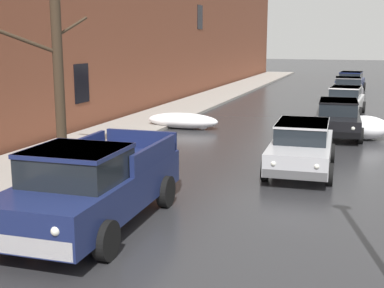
{
  "coord_description": "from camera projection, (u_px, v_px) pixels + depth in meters",
  "views": [
    {
      "loc": [
        3.66,
        -1.05,
        3.77
      ],
      "look_at": [
        -0.52,
        11.2,
        1.14
      ],
      "focal_mm": 48.39,
      "sensor_mm": 36.0,
      "label": 1
    }
  ],
  "objects": [
    {
      "name": "pickup_truck_darkblue_approaching_near_lane",
      "position": [
        92.0,
        185.0,
        10.41
      ],
      "size": [
        2.31,
        5.2,
        1.76
      ],
      "color": "navy",
      "rests_on": "ground"
    },
    {
      "name": "sedan_grey_queued_behind_truck",
      "position": [
        348.0,
        88.0,
        32.44
      ],
      "size": [
        2.12,
        4.04,
        1.42
      ],
      "color": "slate",
      "rests_on": "ground"
    },
    {
      "name": "sedan_white_parked_far_down_block",
      "position": [
        345.0,
        100.0,
        26.01
      ],
      "size": [
        2.01,
        4.04,
        1.42
      ],
      "color": "silver",
      "rests_on": "ground"
    },
    {
      "name": "snow_bank_along_left_kerb",
      "position": [
        365.0,
        128.0,
        19.79
      ],
      "size": [
        1.83,
        1.47,
        0.9
      ],
      "color": "white",
      "rests_on": "ground"
    },
    {
      "name": "sedan_black_parked_kerbside_mid",
      "position": [
        338.0,
        117.0,
        20.31
      ],
      "size": [
        2.03,
        4.27,
        1.42
      ],
      "color": "black",
      "rests_on": "ground"
    },
    {
      "name": "sedan_darkblue_at_far_intersection",
      "position": [
        351.0,
        81.0,
        37.75
      ],
      "size": [
        2.12,
        4.45,
        1.42
      ],
      "color": "navy",
      "rests_on": "ground"
    },
    {
      "name": "left_sidewalk_slab",
      "position": [
        123.0,
        130.0,
        21.41
      ],
      "size": [
        2.96,
        80.0,
        0.13
      ],
      "primitive_type": "cube",
      "color": "gray",
      "rests_on": "ground"
    },
    {
      "name": "snow_bank_near_corner_left",
      "position": [
        89.0,
        159.0,
        15.23
      ],
      "size": [
        2.1,
        0.96,
        0.58
      ],
      "color": "white",
      "rests_on": "ground"
    },
    {
      "name": "brick_townhouse_facade",
      "position": [
        77.0,
        24.0,
        21.18
      ],
      "size": [
        0.63,
        80.0,
        8.75
      ],
      "color": "brown",
      "rests_on": "ground"
    },
    {
      "name": "snow_bank_mid_block_left",
      "position": [
        183.0,
        121.0,
        22.2
      ],
      "size": [
        3.15,
        1.14,
        0.66
      ],
      "color": "white",
      "rests_on": "ground"
    },
    {
      "name": "sedan_silver_parked_kerbside_close",
      "position": [
        302.0,
        145.0,
        14.95
      ],
      "size": [
        2.02,
        4.39,
        1.42
      ],
      "color": "#B7B7BC",
      "rests_on": "ground"
    },
    {
      "name": "bare_tree_second_along_sidewalk",
      "position": [
        55.0,
        41.0,
        13.84
      ],
      "size": [
        1.68,
        3.16,
        7.22
      ],
      "color": "#382B1E",
      "rests_on": "ground"
    }
  ]
}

